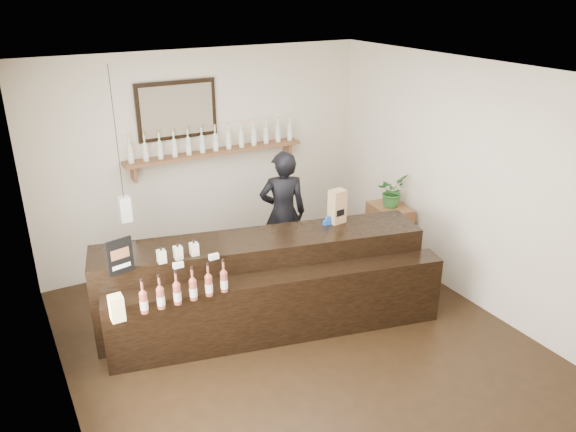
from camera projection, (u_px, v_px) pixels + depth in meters
The scene contains 10 objects.
ground at pixel (300, 346), 5.92m from camera, with size 5.00×5.00×0.00m, color black.
room_shell at pixel (302, 195), 5.26m from camera, with size 5.00×5.00×5.00m.
back_wall_decor at pixel (197, 135), 7.09m from camera, with size 2.66×0.96×1.69m.
counter at pixel (266, 286), 6.14m from camera, with size 3.62×1.74×1.16m.
promo_sign at pixel (120, 256), 5.25m from camera, with size 0.25×0.07×0.35m.
paper_bag at pixel (337, 206), 6.36m from camera, with size 0.19×0.16×0.39m.
tape_dispenser at pixel (328, 221), 6.36m from camera, with size 0.12×0.05×0.10m.
side_cabinet at pixel (388, 235), 7.53m from camera, with size 0.47×0.61×0.82m.
potted_plant at pixel (392, 191), 7.29m from camera, with size 0.38×0.33×0.42m, color #2B6126.
shopkeeper at pixel (283, 206), 7.09m from camera, with size 0.68×0.45×1.86m, color black.
Camera 1 is at (-2.51, -4.24, 3.55)m, focal length 35.00 mm.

